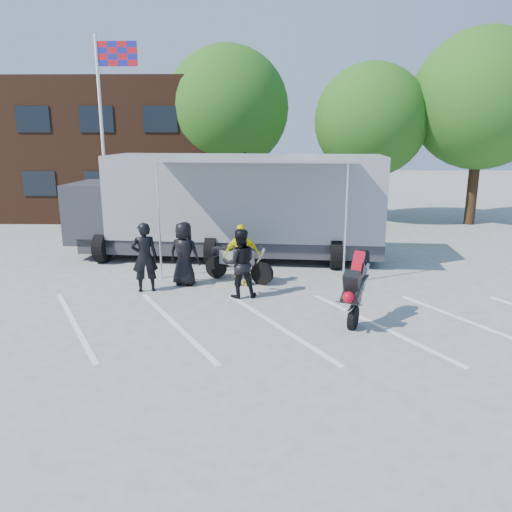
{
  "coord_description": "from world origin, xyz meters",
  "views": [
    {
      "loc": [
        -0.08,
        -10.02,
        4.42
      ],
      "look_at": [
        -0.31,
        2.51,
        1.3
      ],
      "focal_mm": 35.0,
      "sensor_mm": 36.0,
      "label": 1
    }
  ],
  "objects_px": {
    "parked_motorcycle": "(239,281)",
    "stunt_bike_rider": "(359,320)",
    "flagpole": "(107,115)",
    "tree_left": "(228,109)",
    "tree_right": "(482,100)",
    "tree_mid": "(371,121)",
    "spectator_hivis": "(242,255)",
    "spectator_leather_c": "(240,263)",
    "spectator_leather_b": "(145,257)",
    "transporter_truck": "(232,258)",
    "spectator_leather_a": "(184,254)"
  },
  "relations": [
    {
      "from": "tree_left",
      "to": "spectator_hivis",
      "type": "height_order",
      "value": "tree_left"
    },
    {
      "from": "tree_right",
      "to": "stunt_bike_rider",
      "type": "bearing_deg",
      "value": -120.72
    },
    {
      "from": "tree_mid",
      "to": "stunt_bike_rider",
      "type": "distance_m",
      "value": 14.74
    },
    {
      "from": "transporter_truck",
      "to": "spectator_hivis",
      "type": "bearing_deg",
      "value": -76.27
    },
    {
      "from": "tree_left",
      "to": "parked_motorcycle",
      "type": "distance_m",
      "value": 12.77
    },
    {
      "from": "tree_left",
      "to": "spectator_leather_a",
      "type": "distance_m",
      "value": 12.71
    },
    {
      "from": "tree_mid",
      "to": "stunt_bike_rider",
      "type": "relative_size",
      "value": 3.98
    },
    {
      "from": "flagpole",
      "to": "tree_left",
      "type": "bearing_deg",
      "value": 54.72
    },
    {
      "from": "tree_left",
      "to": "tree_right",
      "type": "xyz_separation_m",
      "value": [
        12.0,
        -1.5,
        0.31
      ]
    },
    {
      "from": "tree_mid",
      "to": "spectator_hivis",
      "type": "height_order",
      "value": "tree_mid"
    },
    {
      "from": "parked_motorcycle",
      "to": "stunt_bike_rider",
      "type": "relative_size",
      "value": 1.2
    },
    {
      "from": "tree_mid",
      "to": "parked_motorcycle",
      "type": "height_order",
      "value": "tree_mid"
    },
    {
      "from": "tree_right",
      "to": "parked_motorcycle",
      "type": "relative_size",
      "value": 3.93
    },
    {
      "from": "tree_left",
      "to": "spectator_hivis",
      "type": "bearing_deg",
      "value": -84.05
    },
    {
      "from": "transporter_truck",
      "to": "spectator_hivis",
      "type": "xyz_separation_m",
      "value": [
        0.52,
        -3.35,
        0.92
      ]
    },
    {
      "from": "flagpole",
      "to": "spectator_hivis",
      "type": "relative_size",
      "value": 4.35
    },
    {
      "from": "parked_motorcycle",
      "to": "spectator_leather_b",
      "type": "xyz_separation_m",
      "value": [
        -2.59,
        -1.02,
        1.0
      ]
    },
    {
      "from": "tree_left",
      "to": "tree_mid",
      "type": "xyz_separation_m",
      "value": [
        7.0,
        -1.0,
        -0.62
      ]
    },
    {
      "from": "tree_right",
      "to": "stunt_bike_rider",
      "type": "distance_m",
      "value": 16.34
    },
    {
      "from": "spectator_leather_c",
      "to": "parked_motorcycle",
      "type": "bearing_deg",
      "value": -95.68
    },
    {
      "from": "parked_motorcycle",
      "to": "spectator_hivis",
      "type": "distance_m",
      "value": 1.03
    },
    {
      "from": "tree_right",
      "to": "tree_mid",
      "type": "bearing_deg",
      "value": 174.29
    },
    {
      "from": "spectator_leather_b",
      "to": "spectator_hivis",
      "type": "relative_size",
      "value": 1.08
    },
    {
      "from": "tree_mid",
      "to": "stunt_bike_rider",
      "type": "height_order",
      "value": "tree_mid"
    },
    {
      "from": "tree_left",
      "to": "tree_right",
      "type": "relative_size",
      "value": 0.95
    },
    {
      "from": "spectator_leather_c",
      "to": "flagpole",
      "type": "bearing_deg",
      "value": -61.82
    },
    {
      "from": "flagpole",
      "to": "spectator_hivis",
      "type": "bearing_deg",
      "value": -47.03
    },
    {
      "from": "spectator_leather_b",
      "to": "spectator_leather_c",
      "type": "relative_size",
      "value": 1.04
    },
    {
      "from": "flagpole",
      "to": "stunt_bike_rider",
      "type": "bearing_deg",
      "value": -45.51
    },
    {
      "from": "tree_right",
      "to": "spectator_leather_a",
      "type": "height_order",
      "value": "tree_right"
    },
    {
      "from": "tree_left",
      "to": "parked_motorcycle",
      "type": "height_order",
      "value": "tree_left"
    },
    {
      "from": "tree_right",
      "to": "parked_motorcycle",
      "type": "distance_m",
      "value": 15.87
    },
    {
      "from": "flagpole",
      "to": "tree_right",
      "type": "distance_m",
      "value": 16.88
    },
    {
      "from": "flagpole",
      "to": "parked_motorcycle",
      "type": "xyz_separation_m",
      "value": [
        5.36,
        -5.44,
        -5.05
      ]
    },
    {
      "from": "transporter_truck",
      "to": "parked_motorcycle",
      "type": "xyz_separation_m",
      "value": [
        0.39,
        -2.91,
        0.0
      ]
    },
    {
      "from": "tree_left",
      "to": "stunt_bike_rider",
      "type": "distance_m",
      "value": 16.19
    },
    {
      "from": "transporter_truck",
      "to": "spectator_leather_b",
      "type": "distance_m",
      "value": 4.6
    },
    {
      "from": "flagpole",
      "to": "spectator_hivis",
      "type": "distance_m",
      "value": 9.05
    },
    {
      "from": "spectator_leather_a",
      "to": "spectator_leather_c",
      "type": "bearing_deg",
      "value": 162.04
    },
    {
      "from": "flagpole",
      "to": "spectator_leather_c",
      "type": "bearing_deg",
      "value": -51.69
    },
    {
      "from": "tree_right",
      "to": "transporter_truck",
      "type": "relative_size",
      "value": 0.79
    },
    {
      "from": "parked_motorcycle",
      "to": "stunt_bike_rider",
      "type": "bearing_deg",
      "value": -110.13
    },
    {
      "from": "tree_mid",
      "to": "spectator_hivis",
      "type": "bearing_deg",
      "value": -117.88
    },
    {
      "from": "spectator_hivis",
      "to": "tree_left",
      "type": "bearing_deg",
      "value": -92.26
    },
    {
      "from": "tree_mid",
      "to": "parked_motorcycle",
      "type": "relative_size",
      "value": 3.31
    },
    {
      "from": "stunt_bike_rider",
      "to": "tree_mid",
      "type": "bearing_deg",
      "value": 102.53
    },
    {
      "from": "parked_motorcycle",
      "to": "spectator_leather_a",
      "type": "bearing_deg",
      "value": 129.41
    },
    {
      "from": "tree_left",
      "to": "transporter_truck",
      "type": "xyz_separation_m",
      "value": [
        0.72,
        -8.54,
        -5.57
      ]
    },
    {
      "from": "parked_motorcycle",
      "to": "spectator_hivis",
      "type": "xyz_separation_m",
      "value": [
        0.12,
        -0.44,
        0.92
      ]
    },
    {
      "from": "parked_motorcycle",
      "to": "spectator_hivis",
      "type": "height_order",
      "value": "spectator_hivis"
    }
  ]
}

